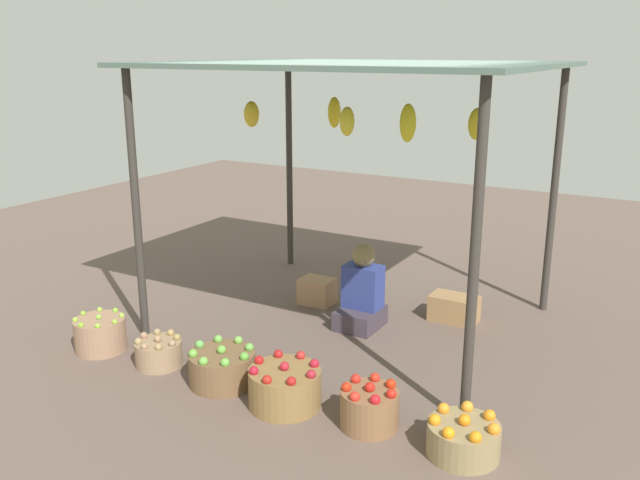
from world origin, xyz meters
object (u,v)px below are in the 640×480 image
object	(u,v)px
basket_limes	(100,334)
basket_green_apples	(222,367)
vendor_person	(362,296)
basket_red_tomatoes	(369,407)
basket_potatoes	(159,352)
wooden_crate_near_vendor	(317,291)
basket_oranges	(463,438)
wooden_crate_stacked_rear	(454,308)
basket_red_apples	(285,387)

from	to	relation	value
basket_limes	basket_green_apples	distance (m)	1.27
vendor_person	basket_red_tomatoes	bearing A→B (deg)	-61.65
basket_potatoes	wooden_crate_near_vendor	size ratio (longest dim) A/B	1.15
basket_green_apples	basket_oranges	world-z (taller)	basket_green_apples
vendor_person	basket_limes	world-z (taller)	vendor_person
vendor_person	basket_oranges	world-z (taller)	vendor_person
vendor_person	basket_potatoes	size ratio (longest dim) A/B	2.08
basket_potatoes	basket_oranges	bearing A→B (deg)	0.30
basket_red_tomatoes	wooden_crate_near_vendor	xyz separation A→B (m)	(-1.46, 1.80, -0.01)
vendor_person	basket_red_tomatoes	distance (m)	1.73
basket_red_tomatoes	wooden_crate_stacked_rear	xyz separation A→B (m)	(-0.12, 2.07, -0.02)
wooden_crate_near_vendor	wooden_crate_stacked_rear	xyz separation A→B (m)	(1.33, 0.26, -0.01)
basket_potatoes	basket_red_apples	world-z (taller)	basket_red_apples
wooden_crate_near_vendor	basket_green_apples	bearing A→B (deg)	-83.12
basket_green_apples	basket_limes	bearing A→B (deg)	-178.27
basket_red_tomatoes	wooden_crate_near_vendor	size ratio (longest dim) A/B	1.21
basket_limes	basket_red_tomatoes	size ratio (longest dim) A/B	1.08
basket_red_apples	basket_limes	bearing A→B (deg)	179.86
basket_limes	basket_oranges	size ratio (longest dim) A/B	0.93
vendor_person	basket_oranges	size ratio (longest dim) A/B	1.70
vendor_person	basket_red_apples	world-z (taller)	vendor_person
basket_green_apples	wooden_crate_stacked_rear	xyz separation A→B (m)	(1.12, 2.07, -0.01)
basket_potatoes	basket_red_tomatoes	world-z (taller)	basket_red_tomatoes
basket_green_apples	wooden_crate_stacked_rear	distance (m)	2.35
basket_red_tomatoes	basket_potatoes	bearing A→B (deg)	-179.50
basket_limes	basket_red_tomatoes	distance (m)	2.51
basket_potatoes	basket_red_tomatoes	distance (m)	1.88
basket_potatoes	wooden_crate_near_vendor	bearing A→B (deg)	77.03
vendor_person	basket_red_tomatoes	size ratio (longest dim) A/B	1.96
vendor_person	basket_limes	size ratio (longest dim) A/B	1.82
basket_limes	basket_red_apples	size ratio (longest dim) A/B	0.82
basket_potatoes	basket_red_tomatoes	bearing A→B (deg)	0.50
basket_potatoes	wooden_crate_stacked_rear	size ratio (longest dim) A/B	0.86
basket_red_apples	basket_red_tomatoes	xyz separation A→B (m)	(0.65, 0.05, -0.00)
basket_oranges	wooden_crate_near_vendor	distance (m)	2.78
vendor_person	wooden_crate_stacked_rear	size ratio (longest dim) A/B	1.78
basket_potatoes	basket_green_apples	distance (m)	0.64
basket_potatoes	basket_green_apples	world-z (taller)	basket_green_apples
basket_oranges	wooden_crate_near_vendor	bearing A→B (deg)	139.50
vendor_person	wooden_crate_near_vendor	world-z (taller)	vendor_person
basket_oranges	wooden_crate_stacked_rear	world-z (taller)	basket_oranges
basket_red_tomatoes	basket_oranges	size ratio (longest dim) A/B	0.86
basket_red_apples	basket_red_tomatoes	distance (m)	0.65
basket_limes	wooden_crate_stacked_rear	bearing A→B (deg)	41.54
basket_limes	basket_oranges	xyz separation A→B (m)	(3.16, 0.04, -0.03)
basket_limes	basket_potatoes	size ratio (longest dim) A/B	1.14
vendor_person	basket_red_apples	distance (m)	1.58
basket_potatoes	basket_green_apples	bearing A→B (deg)	0.88
basket_limes	wooden_crate_near_vendor	size ratio (longest dim) A/B	1.31
vendor_person	basket_potatoes	world-z (taller)	vendor_person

